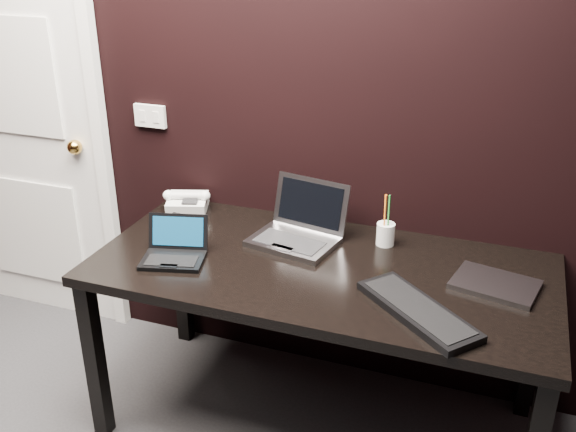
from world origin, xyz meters
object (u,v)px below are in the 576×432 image
(closed_laptop, at_px, (495,284))
(desk_phone, at_px, (187,202))
(ext_keyboard, at_px, (418,310))
(netbook, at_px, (174,252))
(mobile_phone, at_px, (177,227))
(pen_cup, at_px, (386,233))
(desk, at_px, (320,283))
(silver_laptop, at_px, (298,231))
(door, at_px, (18,118))

(closed_laptop, bearing_deg, desk_phone, 170.19)
(ext_keyboard, bearing_deg, closed_laptop, 49.54)
(netbook, distance_m, mobile_phone, 0.20)
(mobile_phone, xyz_separation_m, pen_cup, (0.81, 0.21, 0.01))
(desk, xyz_separation_m, netbook, (-0.53, -0.14, 0.11))
(silver_laptop, distance_m, closed_laptop, 0.77)
(door, height_order, pen_cup, door)
(silver_laptop, xyz_separation_m, ext_keyboard, (0.54, -0.37, -0.03))
(closed_laptop, relative_size, desk_phone, 1.48)
(ext_keyboard, bearing_deg, mobile_phone, 166.07)
(ext_keyboard, bearing_deg, silver_laptop, 145.37)
(silver_laptop, relative_size, ext_keyboard, 0.83)
(door, bearing_deg, desk_phone, -5.39)
(silver_laptop, bearing_deg, pen_cup, 14.29)
(desk, bearing_deg, desk_phone, 157.92)
(door, relative_size, mobile_phone, 23.12)
(silver_laptop, bearing_deg, desk, -48.19)
(netbook, distance_m, pen_cup, 0.82)
(desk, xyz_separation_m, closed_laptop, (0.62, 0.06, 0.09))
(closed_laptop, relative_size, mobile_phone, 3.43)
(desk_phone, bearing_deg, door, 174.61)
(closed_laptop, bearing_deg, pen_cup, 155.91)
(desk, relative_size, netbook, 6.23)
(netbook, xyz_separation_m, closed_laptop, (1.15, 0.20, -0.02))
(desk, xyz_separation_m, desk_phone, (-0.71, 0.29, 0.12))
(desk_phone, distance_m, pen_cup, 0.89)
(silver_laptop, xyz_separation_m, mobile_phone, (-0.48, -0.12, -0.01))
(desk_phone, distance_m, mobile_phone, 0.26)
(mobile_phone, bearing_deg, desk, -4.07)
(ext_keyboard, height_order, closed_laptop, ext_keyboard)
(desk, height_order, closed_laptop, closed_laptop)
(netbook, height_order, mobile_phone, netbook)
(ext_keyboard, distance_m, closed_laptop, 0.35)
(silver_laptop, relative_size, closed_laptop, 1.17)
(desk, distance_m, closed_laptop, 0.63)
(closed_laptop, bearing_deg, desk, -174.67)
(mobile_phone, bearing_deg, desk_phone, 108.85)
(silver_laptop, distance_m, desk_phone, 0.57)
(netbook, bearing_deg, desk_phone, 111.96)
(door, bearing_deg, silver_laptop, -7.98)
(door, relative_size, ext_keyboard, 4.77)
(netbook, bearing_deg, silver_laptop, 38.13)
(silver_laptop, xyz_separation_m, pen_cup, (0.33, 0.09, 0.01))
(pen_cup, bearing_deg, door, 176.10)
(door, relative_size, netbook, 7.84)
(ext_keyboard, bearing_deg, desk_phone, 155.78)
(desk, bearing_deg, closed_laptop, 5.33)
(netbook, bearing_deg, pen_cup, 28.33)
(mobile_phone, bearing_deg, silver_laptop, 14.22)
(closed_laptop, distance_m, mobile_phone, 1.24)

